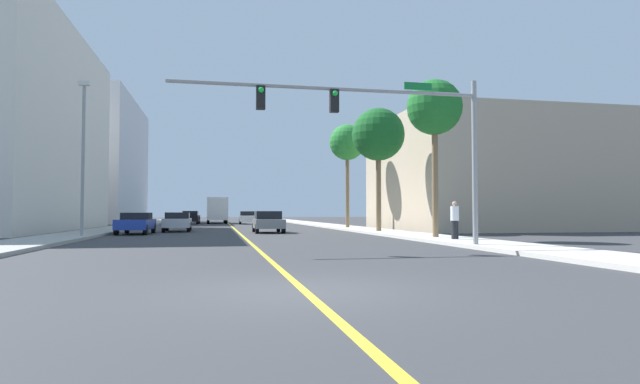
{
  "coord_description": "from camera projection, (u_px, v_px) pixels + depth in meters",
  "views": [
    {
      "loc": [
        -1.53,
        -8.97,
        1.37
      ],
      "look_at": [
        3.75,
        17.13,
        2.42
      ],
      "focal_mm": 28.95,
      "sensor_mm": 36.0,
      "label": 1
    }
  ],
  "objects": [
    {
      "name": "ground",
      "position": [
        232.0,
        226.0,
        50.17
      ],
      "size": [
        192.0,
        192.0,
        0.0
      ],
      "primitive_type": "plane",
      "color": "#38383A"
    },
    {
      "name": "sidewalk_left",
      "position": [
        131.0,
        226.0,
        48.32
      ],
      "size": [
        2.98,
        168.0,
        0.15
      ],
      "primitive_type": "cube",
      "color": "#9E9B93",
      "rests_on": "ground"
    },
    {
      "name": "sidewalk_right",
      "position": [
        325.0,
        225.0,
        52.01
      ],
      "size": [
        2.98,
        168.0,
        0.15
      ],
      "primitive_type": "cube",
      "color": "beige",
      "rests_on": "ground"
    },
    {
      "name": "lane_marking_center",
      "position": [
        232.0,
        226.0,
        50.17
      ],
      "size": [
        0.16,
        144.0,
        0.01
      ],
      "primitive_type": "cube",
      "color": "yellow",
      "rests_on": "ground"
    },
    {
      "name": "building_left_far",
      "position": [
        80.0,
        161.0,
        68.14
      ],
      "size": [
        14.21,
        24.89,
        16.18
      ],
      "primitive_type": "cube",
      "color": "silver",
      "rests_on": "ground"
    },
    {
      "name": "building_right_near",
      "position": [
        495.0,
        175.0,
        42.22
      ],
      "size": [
        17.57,
        15.07,
        8.92
      ],
      "primitive_type": "cube",
      "color": "tan",
      "rests_on": "ground"
    },
    {
      "name": "traffic_signal_mast",
      "position": [
        384.0,
        121.0,
        19.15
      ],
      "size": [
        11.58,
        0.36,
        6.3
      ],
      "color": "gray",
      "rests_on": "sidewalk_right"
    },
    {
      "name": "street_lamp",
      "position": [
        83.0,
        150.0,
        26.8
      ],
      "size": [
        0.56,
        0.28,
        8.05
      ],
      "color": "gray",
      "rests_on": "sidewalk_left"
    },
    {
      "name": "palm_near",
      "position": [
        434.0,
        109.0,
        25.84
      ],
      "size": [
        2.78,
        2.78,
        7.89
      ],
      "color": "brown",
      "rests_on": "sidewalk_right"
    },
    {
      "name": "palm_mid",
      "position": [
        378.0,
        135.0,
        34.06
      ],
      "size": [
        3.49,
        3.49,
        8.12
      ],
      "color": "brown",
      "rests_on": "sidewalk_right"
    },
    {
      "name": "palm_far",
      "position": [
        347.0,
        143.0,
        42.36
      ],
      "size": [
        2.94,
        2.94,
        8.45
      ],
      "color": "brown",
      "rests_on": "sidewalk_right"
    },
    {
      "name": "car_gray",
      "position": [
        268.0,
        222.0,
        34.63
      ],
      "size": [
        1.95,
        4.05,
        1.45
      ],
      "rotation": [
        0.0,
        0.0,
        -0.01
      ],
      "color": "slate",
      "rests_on": "ground"
    },
    {
      "name": "car_blue",
      "position": [
        136.0,
        223.0,
        32.31
      ],
      "size": [
        1.97,
        4.45,
        1.35
      ],
      "rotation": [
        0.0,
        0.0,
        3.12
      ],
      "color": "#1E389E",
      "rests_on": "ground"
    },
    {
      "name": "car_silver",
      "position": [
        178.0,
        221.0,
        36.8
      ],
      "size": [
        1.93,
        4.51,
        1.36
      ],
      "rotation": [
        0.0,
        0.0,
        0.02
      ],
      "color": "#BCBCC1",
      "rests_on": "ground"
    },
    {
      "name": "car_white",
      "position": [
        247.0,
        217.0,
        59.63
      ],
      "size": [
        1.92,
        3.95,
        1.48
      ],
      "rotation": [
        0.0,
        0.0,
        -0.03
      ],
      "color": "white",
      "rests_on": "ground"
    },
    {
      "name": "car_black",
      "position": [
        191.0,
        217.0,
        59.89
      ],
      "size": [
        2.03,
        4.54,
        1.52
      ],
      "rotation": [
        0.0,
        0.0,
        -0.03
      ],
      "color": "black",
      "rests_on": "ground"
    },
    {
      "name": "delivery_truck",
      "position": [
        217.0,
        210.0,
        63.16
      ],
      "size": [
        2.55,
        8.35,
        3.12
      ],
      "rotation": [
        0.0,
        0.0,
        0.02
      ],
      "color": "#194799",
      "rests_on": "ground"
    },
    {
      "name": "pedestrian",
      "position": [
        455.0,
        220.0,
        23.59
      ],
      "size": [
        0.38,
        0.38,
        1.73
      ],
      "rotation": [
        0.0,
        0.0,
        0.55
      ],
      "color": "black",
      "rests_on": "sidewalk_right"
    }
  ]
}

